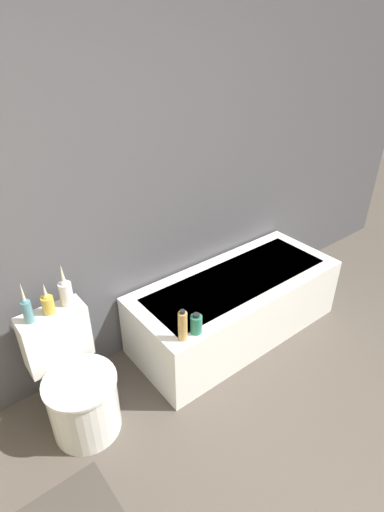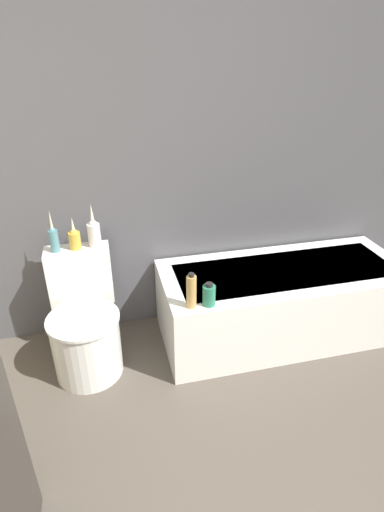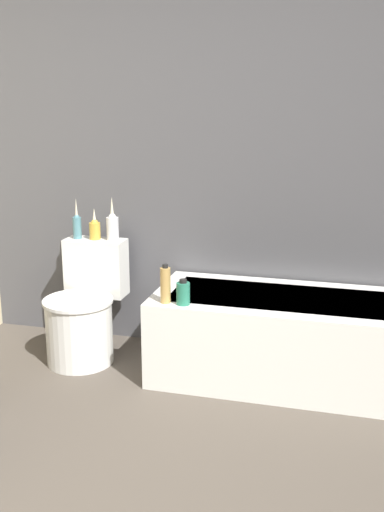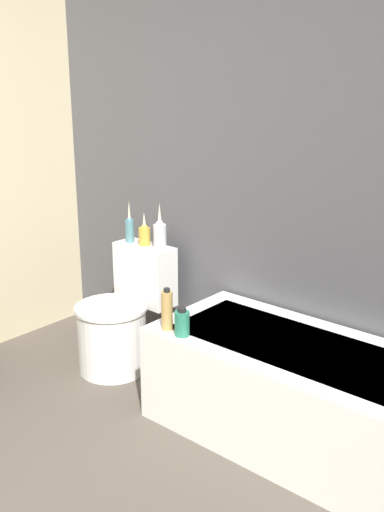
% 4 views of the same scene
% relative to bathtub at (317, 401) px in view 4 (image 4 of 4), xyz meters
% --- Properties ---
extents(wall_back_tiled, '(6.40, 0.06, 2.60)m').
position_rel_bathtub_xyz_m(wall_back_tiled, '(-0.69, 0.40, 1.04)').
color(wall_back_tiled, '#4C4C51').
rests_on(wall_back_tiled, ground_plane).
extents(bathtub, '(1.67, 0.69, 0.51)m').
position_rel_bathtub_xyz_m(bathtub, '(0.00, 0.00, 0.00)').
color(bathtub, white).
rests_on(bathtub, ground).
extents(toilet, '(0.43, 0.59, 0.72)m').
position_rel_bathtub_xyz_m(toilet, '(-1.33, -0.02, 0.04)').
color(toilet, white).
rests_on(toilet, ground).
extents(vase_gold, '(0.05, 0.05, 0.27)m').
position_rel_bathtub_xyz_m(vase_gold, '(-1.45, 0.19, 0.56)').
color(vase_gold, teal).
rests_on(vase_gold, toilet).
extents(vase_silver, '(0.07, 0.07, 0.21)m').
position_rel_bathtub_xyz_m(vase_silver, '(-1.33, 0.20, 0.54)').
color(vase_silver, gold).
rests_on(vase_silver, toilet).
extents(vase_bronze, '(0.08, 0.08, 0.28)m').
position_rel_bathtub_xyz_m(vase_bronze, '(-1.21, 0.21, 0.56)').
color(vase_bronze, silver).
rests_on(vase_bronze, toilet).
extents(shampoo_bottle_tall, '(0.06, 0.06, 0.22)m').
position_rel_bathtub_xyz_m(shampoo_bottle_tall, '(-0.71, -0.27, 0.35)').
color(shampoo_bottle_tall, tan).
rests_on(shampoo_bottle_tall, bathtub).
extents(shampoo_bottle_short, '(0.07, 0.07, 0.14)m').
position_rel_bathtub_xyz_m(shampoo_bottle_short, '(-0.61, -0.27, 0.31)').
color(shampoo_bottle_short, '#267259').
rests_on(shampoo_bottle_short, bathtub).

